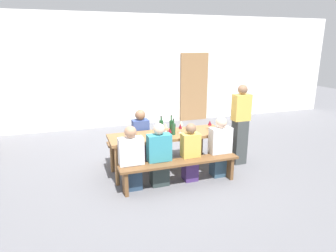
% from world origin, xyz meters
% --- Properties ---
extents(ground_plane, '(24.00, 24.00, 0.00)m').
position_xyz_m(ground_plane, '(0.00, 0.00, 0.00)').
color(ground_plane, slate).
extents(back_wall, '(14.00, 0.20, 3.20)m').
position_xyz_m(back_wall, '(0.00, 3.63, 1.60)').
color(back_wall, white).
rests_on(back_wall, ground).
extents(wooden_door, '(0.90, 0.06, 2.10)m').
position_xyz_m(wooden_door, '(2.05, 3.49, 1.05)').
color(wooden_door, '#9E7247').
rests_on(wooden_door, ground).
extents(tasting_table, '(2.21, 0.70, 0.75)m').
position_xyz_m(tasting_table, '(0.00, 0.00, 0.67)').
color(tasting_table, olive).
rests_on(tasting_table, ground).
extents(bench_near, '(2.11, 0.30, 0.45)m').
position_xyz_m(bench_near, '(0.00, -0.65, 0.36)').
color(bench_near, brown).
rests_on(bench_near, ground).
extents(bench_far, '(2.11, 0.30, 0.45)m').
position_xyz_m(bench_far, '(0.00, 0.65, 0.36)').
color(bench_far, brown).
rests_on(bench_far, ground).
extents(wine_bottle_0, '(0.08, 0.08, 0.30)m').
position_xyz_m(wine_bottle_0, '(0.08, -0.09, 0.86)').
color(wine_bottle_0, '#234C2D').
rests_on(wine_bottle_0, tasting_table).
extents(wine_bottle_1, '(0.07, 0.07, 0.35)m').
position_xyz_m(wine_bottle_1, '(0.07, 0.01, 0.88)').
color(wine_bottle_1, '#194723').
rests_on(wine_bottle_1, tasting_table).
extents(wine_bottle_2, '(0.07, 0.07, 0.32)m').
position_xyz_m(wine_bottle_2, '(-0.09, 0.13, 0.87)').
color(wine_bottle_2, '#194723').
rests_on(wine_bottle_2, tasting_table).
extents(wine_glass_0, '(0.08, 0.08, 0.15)m').
position_xyz_m(wine_glass_0, '(0.36, 0.25, 0.86)').
color(wine_glass_0, silver).
rests_on(wine_glass_0, tasting_table).
extents(wine_glass_1, '(0.06, 0.06, 0.19)m').
position_xyz_m(wine_glass_1, '(0.23, -0.04, 0.88)').
color(wine_glass_1, silver).
rests_on(wine_glass_1, tasting_table).
extents(wine_glass_2, '(0.08, 0.08, 0.18)m').
position_xyz_m(wine_glass_2, '(0.86, 0.00, 0.88)').
color(wine_glass_2, silver).
rests_on(wine_glass_2, tasting_table).
extents(wine_glass_3, '(0.08, 0.08, 0.16)m').
position_xyz_m(wine_glass_3, '(0.01, 0.17, 0.86)').
color(wine_glass_3, silver).
rests_on(wine_glass_3, tasting_table).
extents(wine_glass_4, '(0.08, 0.08, 0.18)m').
position_xyz_m(wine_glass_4, '(-0.04, -0.23, 0.88)').
color(wine_glass_4, silver).
rests_on(wine_glass_4, tasting_table).
extents(seated_guest_near_0, '(0.41, 0.24, 1.11)m').
position_xyz_m(seated_guest_near_0, '(-0.81, -0.50, 0.52)').
color(seated_guest_near_0, navy).
rests_on(seated_guest_near_0, ground).
extents(seated_guest_near_1, '(0.40, 0.24, 1.11)m').
position_xyz_m(seated_guest_near_1, '(-0.33, -0.50, 0.52)').
color(seated_guest_near_1, '#2B3736').
rests_on(seated_guest_near_1, ground).
extents(seated_guest_near_2, '(0.32, 0.24, 1.06)m').
position_xyz_m(seated_guest_near_2, '(0.25, -0.50, 0.50)').
color(seated_guest_near_2, '#442B69').
rests_on(seated_guest_near_2, ground).
extents(seated_guest_near_3, '(0.39, 0.24, 1.13)m').
position_xyz_m(seated_guest_near_3, '(0.84, -0.50, 0.53)').
color(seated_guest_near_3, '#314D61').
rests_on(seated_guest_near_3, ground).
extents(seated_guest_far_0, '(0.32, 0.24, 1.13)m').
position_xyz_m(seated_guest_far_0, '(-0.41, 0.50, 0.55)').
color(seated_guest_far_0, '#4C4453').
rests_on(seated_guest_far_0, ground).
extents(standing_host, '(0.34, 0.24, 1.62)m').
position_xyz_m(standing_host, '(1.50, -0.09, 0.79)').
color(standing_host, '#3B4040').
rests_on(standing_host, ground).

